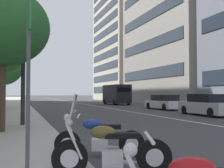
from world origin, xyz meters
TOP-DOWN VIEW (x-y plane):
  - lane_centre_stripe at (35.00, 0.00)m, footprint 110.00×0.16m
  - motorcycle_second_in_row at (2.32, 7.11)m, footprint 0.82×2.15m
  - motorcycle_far_end_row at (3.81, 6.89)m, footprint 0.83×2.08m
  - car_far_down_avenue at (12.94, -3.46)m, footprint 4.50×1.93m
  - car_following_behind at (19.94, -4.17)m, footprint 4.52×1.88m
  - delivery_van_ahead at (31.97, -3.82)m, footprint 5.28×2.36m
  - parking_sign_by_curb at (1.77, 8.57)m, footprint 0.32×0.06m
  - street_tree_mid_sidewalk at (7.95, 9.23)m, footprint 3.27×3.27m
  - street_tree_near_plaza_corner at (14.21, 9.70)m, footprint 2.81×2.81m
  - street_tree_far_plaza at (24.15, 10.12)m, footprint 3.66×3.66m
  - office_tower_far_left_down_avenue at (55.16, -16.97)m, footprint 19.17×15.30m

SIDE VIEW (x-z plane):
  - lane_centre_stripe at x=35.00m, z-range 0.00..0.01m
  - motorcycle_far_end_row at x=3.81m, z-range -0.13..0.95m
  - motorcycle_second_in_row at x=2.32m, z-range -0.30..1.19m
  - car_following_behind at x=19.94m, z-range -0.04..1.32m
  - car_far_down_avenue at x=12.94m, z-range -0.04..1.41m
  - delivery_van_ahead at x=31.97m, z-range 0.09..2.72m
  - parking_sign_by_curb at x=1.77m, z-range 0.42..3.15m
  - street_tree_far_plaza at x=24.15m, z-range 1.19..6.39m
  - street_tree_near_plaza_corner at x=14.21m, z-range 1.39..6.29m
  - street_tree_mid_sidewalk at x=7.95m, z-range 1.30..6.41m
  - office_tower_far_left_down_avenue at x=55.16m, z-range 0.00..29.18m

